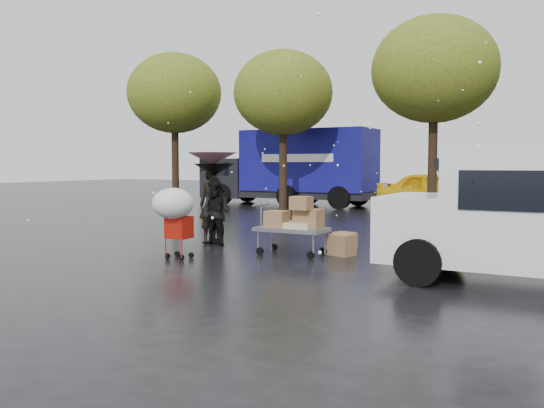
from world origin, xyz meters
The scene contains 13 objects.
ground centered at (0.00, 0.00, 0.00)m, with size 90.00×90.00×0.00m, color black.
person_pink centered at (-0.82, 1.15, 0.93)m, with size 0.68×0.45×1.86m, color black.
person_middle centered at (-0.35, 0.62, 0.78)m, with size 0.76×0.59×1.56m, color black.
person_black centered at (-0.57, 0.88, 0.82)m, with size 0.96×0.40×1.64m, color black.
umbrella_pink centered at (-0.82, 1.15, 2.07)m, with size 1.23×1.23×2.23m.
umbrella_black centered at (-0.57, 0.88, 1.80)m, with size 1.00×1.00×1.95m.
vendor_cart centered at (1.95, 0.21, 0.73)m, with size 1.52×0.80×1.27m.
shopping_cart centered at (0.08, -1.49, 1.06)m, with size 0.84×0.84×1.46m.
blue_truck centered at (-4.77, 13.35, 1.76)m, with size 8.30×2.60×3.50m.
box_ground_near centered at (2.84, 0.66, 0.22)m, with size 0.50×0.40×0.45m, color olive.
box_ground_far centered at (2.50, 1.69, 0.18)m, with size 0.47×0.37×0.37m, color olive.
yellow_taxi centered at (2.30, 12.12, 0.83)m, with size 1.95×4.85×1.65m, color yellow.
tree_row centered at (-0.47, 10.00, 5.02)m, with size 21.60×4.40×7.12m.
Camera 1 is at (7.40, -10.65, 1.94)m, focal length 38.00 mm.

